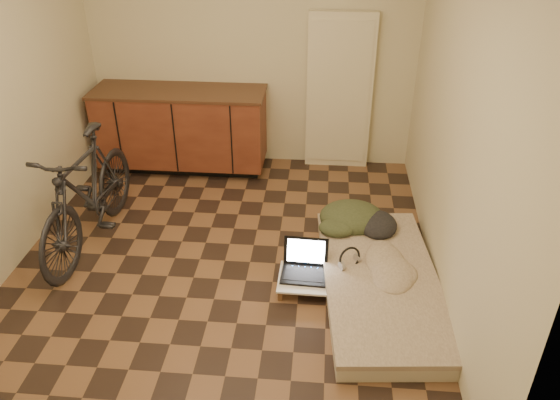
# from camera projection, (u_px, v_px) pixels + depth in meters

# --- Properties ---
(room_shell) EXTENTS (3.50, 4.00, 2.60)m
(room_shell) POSITION_uv_depth(u_px,v_px,m) (216.00, 120.00, 4.03)
(room_shell) COLOR brown
(room_shell) RESTS_ON ground
(cabinets) EXTENTS (1.84, 0.62, 0.91)m
(cabinets) POSITION_uv_depth(u_px,v_px,m) (182.00, 129.00, 5.97)
(cabinets) COLOR black
(cabinets) RESTS_ON ground
(appliance_panel) EXTENTS (0.70, 0.10, 1.70)m
(appliance_panel) POSITION_uv_depth(u_px,v_px,m) (339.00, 93.00, 5.86)
(appliance_panel) COLOR #F0E6BE
(appliance_panel) RESTS_ON ground
(bicycle) EXTENTS (0.62, 1.77, 1.13)m
(bicycle) POSITION_uv_depth(u_px,v_px,m) (86.00, 188.00, 4.65)
(bicycle) COLOR black
(bicycle) RESTS_ON ground
(futon) EXTENTS (1.04, 1.91, 0.16)m
(futon) POSITION_uv_depth(u_px,v_px,m) (380.00, 284.00, 4.31)
(futon) COLOR beige
(futon) RESTS_ON ground
(clothing_pile) EXTENTS (0.66, 0.57, 0.25)m
(clothing_pile) POSITION_uv_depth(u_px,v_px,m) (359.00, 212.00, 4.85)
(clothing_pile) COLOR #343E24
(clothing_pile) RESTS_ON futon
(headphones) EXTENTS (0.29, 0.28, 0.14)m
(headphones) POSITION_uv_depth(u_px,v_px,m) (350.00, 257.00, 4.36)
(headphones) COLOR black
(headphones) RESTS_ON futon
(lap_desk) EXTENTS (0.62, 0.41, 0.10)m
(lap_desk) POSITION_uv_depth(u_px,v_px,m) (317.00, 279.00, 4.34)
(lap_desk) COLOR brown
(lap_desk) RESTS_ON ground
(laptop) EXTENTS (0.38, 0.34, 0.25)m
(laptop) POSITION_uv_depth(u_px,v_px,m) (305.00, 267.00, 4.37)
(laptop) COLOR black
(laptop) RESTS_ON lap_desk
(mouse) EXTENTS (0.07, 0.11, 0.04)m
(mouse) POSITION_uv_depth(u_px,v_px,m) (345.00, 280.00, 4.29)
(mouse) COLOR silver
(mouse) RESTS_ON lap_desk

